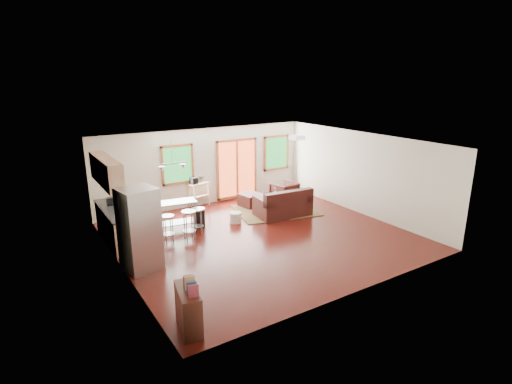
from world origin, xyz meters
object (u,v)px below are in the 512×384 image
coffee_table (277,198)px  armchair (284,191)px  refrigerator (140,229)px  loveseat (283,205)px  island (172,211)px  ottoman (251,200)px  rug (276,210)px  kitchen_cart (198,186)px

coffee_table → armchair: armchair is taller
coffee_table → refrigerator: refrigerator is taller
loveseat → refrigerator: (-4.83, -1.17, 0.60)m
island → loveseat: bearing=-11.2°
coffee_table → refrigerator: size_ratio=0.65×
refrigerator → coffee_table: bearing=9.8°
loveseat → coffee_table: loveseat is taller
refrigerator → armchair: bearing=11.8°
coffee_table → refrigerator: bearing=-159.8°
ottoman → island: 3.12m
armchair → island: size_ratio=0.57×
rug → loveseat: loveseat is taller
loveseat → armchair: 1.43m
armchair → kitchen_cart: bearing=-30.9°
armchair → island: 4.28m
island → kitchen_cart: kitchen_cart is taller
rug → kitchen_cart: 2.72m
loveseat → armchair: loveseat is taller
loveseat → ottoman: loveseat is taller
rug → coffee_table: 0.43m
ottoman → refrigerator: bearing=-150.4°
refrigerator → kitchen_cart: size_ratio=1.83×
kitchen_cart → island: bearing=-133.1°
armchair → kitchen_cart: (-2.73, 1.15, 0.31)m
rug → armchair: bearing=37.9°
loveseat → coffee_table: bearing=75.6°
loveseat → coffee_table: 0.74m
island → coffee_table: bearing=0.4°
coffee_table → ottoman: (-0.61, 0.67, -0.16)m
rug → loveseat: 0.65m
rug → island: (-3.48, 0.13, 0.57)m
ottoman → kitchen_cart: kitchen_cart is taller
rug → armchair: armchair is taller
loveseat → armchair: (0.86, 1.14, 0.05)m
island → kitchen_cart: bearing=46.9°
loveseat → refrigerator: 5.01m
loveseat → kitchen_cart: size_ratio=1.68×
loveseat → armchair: size_ratio=2.20×
loveseat → kitchen_cart: 2.98m
ottoman → armchair: bearing=-10.5°
refrigerator → kitchen_cart: bearing=39.1°
rug → island: island is taller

